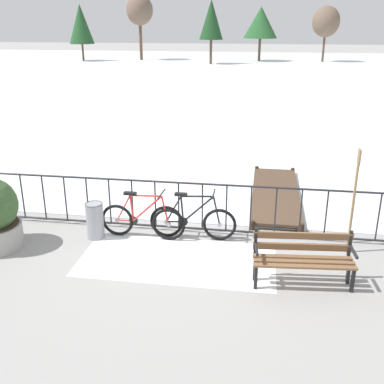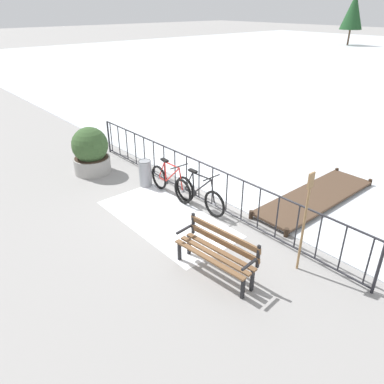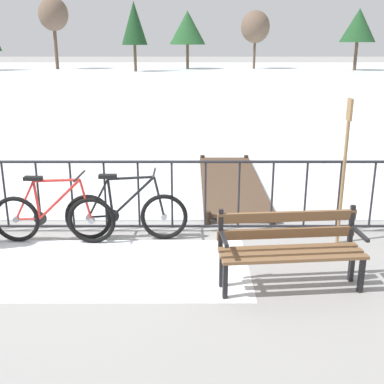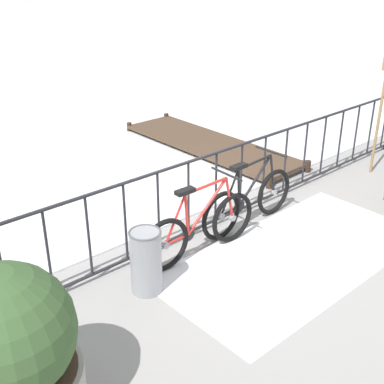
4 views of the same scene
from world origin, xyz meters
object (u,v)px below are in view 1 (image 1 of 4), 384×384
Objects in this scene: bicycle_near_railing at (193,221)px; trash_bin at (95,220)px; oar_upright at (354,195)px; park_bench at (303,255)px; bicycle_second at (142,220)px.

bicycle_near_railing is 1.92m from trash_bin.
bicycle_near_railing is 0.86× the size of oar_upright.
bicycle_near_railing is 3.03m from oar_upright.
oar_upright reaches higher than park_bench.
bicycle_near_railing and bicycle_second have the same top height.
bicycle_second is 1.05× the size of park_bench.
park_bench is 4.06m from trash_bin.
park_bench is (2.99, -1.23, 0.14)m from bicycle_second.
bicycle_near_railing is 0.99m from bicycle_second.
trash_bin is 0.37× the size of oar_upright.
trash_bin is at bearing -172.26° from bicycle_near_railing.
bicycle_second is 3.99m from oar_upright.
bicycle_second is at bearing 8.90° from trash_bin.
trash_bin is 4.89m from oar_upright.
bicycle_near_railing is at bearing 7.74° from trash_bin.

